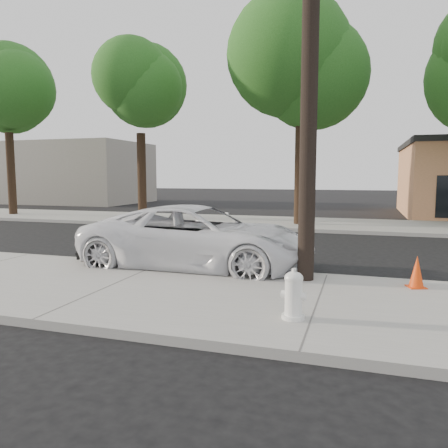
{
  "coord_description": "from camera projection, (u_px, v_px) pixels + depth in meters",
  "views": [
    {
      "loc": [
        4.67,
        -11.7,
        2.31
      ],
      "look_at": [
        1.15,
        -0.57,
        1.0
      ],
      "focal_mm": 35.0,
      "sensor_mm": 36.0,
      "label": 1
    }
  ],
  "objects": [
    {
      "name": "tree_a",
      "position": [
        8.0,
        97.0,
        23.59
      ],
      "size": [
        4.65,
        4.5,
        9.0
      ],
      "color": "black",
      "rests_on": "far_sidewalk"
    },
    {
      "name": "fire_hydrant",
      "position": [
        294.0,
        296.0,
        6.56
      ],
      "size": [
        0.38,
        0.35,
        0.72
      ],
      "rotation": [
        0.0,
        0.0,
        -0.1
      ],
      "color": "white",
      "rests_on": "near_sidewalk"
    },
    {
      "name": "traffic_cone",
      "position": [
        417.0,
        272.0,
        8.4
      ],
      "size": [
        0.41,
        0.41,
        0.62
      ],
      "rotation": [
        0.0,
        0.0,
        0.34
      ],
      "color": "#ED3F0C",
      "rests_on": "near_sidewalk"
    },
    {
      "name": "police_cruiser",
      "position": [
        198.0,
        238.0,
        10.69
      ],
      "size": [
        5.69,
        2.66,
        1.58
      ],
      "primitive_type": "imported",
      "rotation": [
        0.0,
        0.0,
        1.56
      ],
      "color": "white",
      "rests_on": "ground"
    },
    {
      "name": "curb_near",
      "position": [
        161.0,
        266.0,
        10.75
      ],
      "size": [
        90.0,
        0.12,
        0.16
      ],
      "primitive_type": "cube",
      "color": "#9E9B93",
      "rests_on": "ground"
    },
    {
      "name": "far_sidewalk",
      "position": [
        259.0,
        222.0,
        20.79
      ],
      "size": [
        90.0,
        5.0,
        0.15
      ],
      "primitive_type": "cube",
      "color": "gray",
      "rests_on": "ground"
    },
    {
      "name": "near_sidewalk",
      "position": [
        112.0,
        288.0,
        8.66
      ],
      "size": [
        90.0,
        4.4,
        0.15
      ],
      "primitive_type": "cube",
      "color": "gray",
      "rests_on": "ground"
    },
    {
      "name": "ground",
      "position": [
        193.0,
        255.0,
        12.74
      ],
      "size": [
        120.0,
        120.0,
        0.0
      ],
      "primitive_type": "plane",
      "color": "black",
      "rests_on": "ground"
    },
    {
      "name": "tree_c",
      "position": [
        306.0,
        66.0,
        18.55
      ],
      "size": [
        4.96,
        4.8,
        9.55
      ],
      "color": "black",
      "rests_on": "far_sidewalk"
    },
    {
      "name": "utility_pole",
      "position": [
        310.0,
        53.0,
        8.58
      ],
      "size": [
        1.4,
        0.34,
        9.0
      ],
      "color": "black",
      "rests_on": "near_sidewalk"
    },
    {
      "name": "building_far",
      "position": [
        62.0,
        173.0,
        37.42
      ],
      "size": [
        14.0,
        8.0,
        5.0
      ],
      "primitive_type": "cube",
      "color": "gray",
      "rests_on": "ground"
    },
    {
      "name": "tree_b",
      "position": [
        142.0,
        97.0,
        21.44
      ],
      "size": [
        4.34,
        4.2,
        8.45
      ],
      "color": "black",
      "rests_on": "far_sidewalk"
    }
  ]
}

